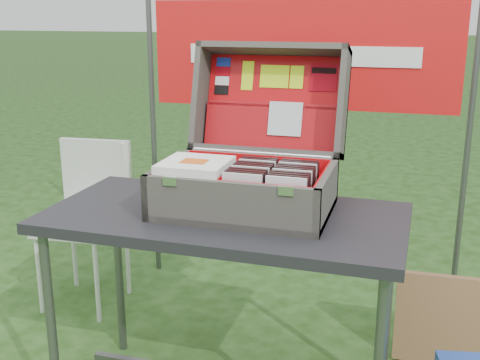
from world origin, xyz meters
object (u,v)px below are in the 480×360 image
(chair, at_px, (82,227))
(cardboard_box, at_px, (438,319))
(suitcase, at_px, (250,131))
(table, at_px, (225,313))

(chair, relative_size, cardboard_box, 2.17)
(suitcase, bearing_deg, cardboard_box, 32.76)
(table, bearing_deg, cardboard_box, 36.81)
(suitcase, xyz_separation_m, chair, (-1.05, 0.52, -0.67))
(chair, distance_m, cardboard_box, 1.81)
(table, xyz_separation_m, suitcase, (0.06, 0.11, 0.69))
(suitcase, relative_size, cardboard_box, 1.56)
(table, bearing_deg, suitcase, 60.25)
(suitcase, height_order, cardboard_box, suitcase)
(table, distance_m, suitcase, 0.70)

